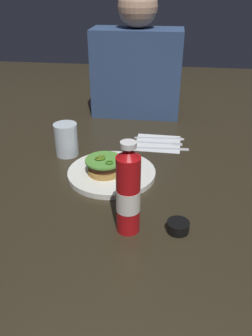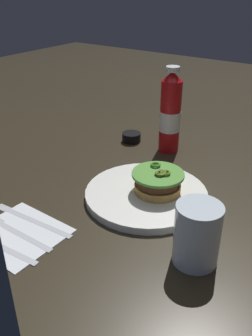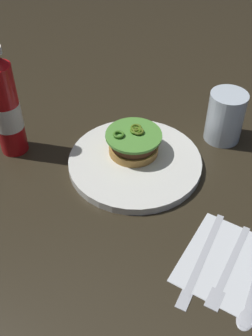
{
  "view_description": "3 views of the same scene",
  "coord_description": "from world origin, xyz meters",
  "px_view_note": "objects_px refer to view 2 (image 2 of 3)",
  "views": [
    {
      "loc": [
        0.1,
        -0.9,
        0.54
      ],
      "look_at": [
        -0.01,
        -0.03,
        0.05
      ],
      "focal_mm": 36.29,
      "sensor_mm": 36.0,
      "label": 1
    },
    {
      "loc": [
        -0.42,
        0.59,
        0.44
      ],
      "look_at": [
        -0.01,
        0.0,
        0.06
      ],
      "focal_mm": 38.97,
      "sensor_mm": 36.0,
      "label": 2
    },
    {
      "loc": [
        0.48,
        0.29,
        0.56
      ],
      "look_at": [
        0.03,
        0.03,
        0.08
      ],
      "focal_mm": 42.94,
      "sensor_mm": 36.0,
      "label": 3
    }
  ],
  "objects_px": {
    "napkin": "(19,234)",
    "fork_utensil": "(12,229)",
    "burger_sandwich": "(158,182)",
    "water_glass": "(197,234)",
    "butter_knife": "(27,217)",
    "dinner_plate": "(147,194)",
    "ketchup_bottle": "(170,114)",
    "condiment_cup": "(131,137)"
  },
  "relations": [
    {
      "from": "burger_sandwich",
      "to": "ketchup_bottle",
      "type": "xyz_separation_m",
      "value": [
        0.1,
        -0.23,
        0.07
      ]
    },
    {
      "from": "napkin",
      "to": "fork_utensil",
      "type": "relative_size",
      "value": 0.93
    },
    {
      "from": "burger_sandwich",
      "to": "condiment_cup",
      "type": "distance_m",
      "value": 0.32
    },
    {
      "from": "dinner_plate",
      "to": "ketchup_bottle",
      "type": "relative_size",
      "value": 1.16
    },
    {
      "from": "butter_knife",
      "to": "condiment_cup",
      "type": "bearing_deg",
      "value": -83.91
    },
    {
      "from": "ketchup_bottle",
      "to": "napkin",
      "type": "xyz_separation_m",
      "value": [
        0.05,
        0.5,
        -0.11
      ]
    },
    {
      "from": "butter_knife",
      "to": "fork_utensil",
      "type": "height_order",
      "value": "same"
    },
    {
      "from": "dinner_plate",
      "to": "fork_utensil",
      "type": "xyz_separation_m",
      "value": [
        0.15,
        0.25,
        -0.0
      ]
    },
    {
      "from": "butter_knife",
      "to": "burger_sandwich",
      "type": "bearing_deg",
      "value": -128.29
    },
    {
      "from": "burger_sandwich",
      "to": "napkin",
      "type": "bearing_deg",
      "value": 60.46
    },
    {
      "from": "condiment_cup",
      "to": "fork_utensil",
      "type": "height_order",
      "value": "condiment_cup"
    },
    {
      "from": "condiment_cup",
      "to": "napkin",
      "type": "xyz_separation_m",
      "value": [
        -0.07,
        0.49,
        -0.01
      ]
    },
    {
      "from": "butter_knife",
      "to": "ketchup_bottle",
      "type": "bearing_deg",
      "value": -99.06
    },
    {
      "from": "napkin",
      "to": "ketchup_bottle",
      "type": "bearing_deg",
      "value": -95.48
    },
    {
      "from": "water_glass",
      "to": "fork_utensil",
      "type": "distance_m",
      "value": 0.35
    },
    {
      "from": "ketchup_bottle",
      "to": "napkin",
      "type": "height_order",
      "value": "ketchup_bottle"
    },
    {
      "from": "water_glass",
      "to": "burger_sandwich",
      "type": "bearing_deg",
      "value": -41.09
    },
    {
      "from": "dinner_plate",
      "to": "water_glass",
      "type": "height_order",
      "value": "water_glass"
    },
    {
      "from": "dinner_plate",
      "to": "ketchup_bottle",
      "type": "height_order",
      "value": "ketchup_bottle"
    },
    {
      "from": "burger_sandwich",
      "to": "water_glass",
      "type": "distance_m",
      "value": 0.21
    },
    {
      "from": "napkin",
      "to": "fork_utensil",
      "type": "bearing_deg",
      "value": 0.01
    },
    {
      "from": "napkin",
      "to": "butter_knife",
      "type": "bearing_deg",
      "value": -60.3
    },
    {
      "from": "water_glass",
      "to": "condiment_cup",
      "type": "bearing_deg",
      "value": -43.6
    },
    {
      "from": "ketchup_bottle",
      "to": "condiment_cup",
      "type": "xyz_separation_m",
      "value": [
        0.12,
        0.01,
        -0.09
      ]
    },
    {
      "from": "dinner_plate",
      "to": "ketchup_bottle",
      "type": "bearing_deg",
      "value": -71.35
    },
    {
      "from": "dinner_plate",
      "to": "condiment_cup",
      "type": "height_order",
      "value": "condiment_cup"
    },
    {
      "from": "water_glass",
      "to": "napkin",
      "type": "bearing_deg",
      "value": 22.74
    },
    {
      "from": "butter_knife",
      "to": "dinner_plate",
      "type": "bearing_deg",
      "value": -126.45
    },
    {
      "from": "fork_utensil",
      "to": "dinner_plate",
      "type": "bearing_deg",
      "value": -120.39
    },
    {
      "from": "burger_sandwich",
      "to": "water_glass",
      "type": "height_order",
      "value": "water_glass"
    },
    {
      "from": "burger_sandwich",
      "to": "water_glass",
      "type": "bearing_deg",
      "value": 138.91
    },
    {
      "from": "dinner_plate",
      "to": "napkin",
      "type": "height_order",
      "value": "dinner_plate"
    },
    {
      "from": "water_glass",
      "to": "napkin",
      "type": "distance_m",
      "value": 0.34
    },
    {
      "from": "ketchup_bottle",
      "to": "water_glass",
      "type": "height_order",
      "value": "ketchup_bottle"
    },
    {
      "from": "ketchup_bottle",
      "to": "dinner_plate",
      "type": "bearing_deg",
      "value": 108.65
    },
    {
      "from": "napkin",
      "to": "dinner_plate",
      "type": "bearing_deg",
      "value": -117.24
    },
    {
      "from": "water_glass",
      "to": "fork_utensil",
      "type": "relative_size",
      "value": 0.64
    },
    {
      "from": "dinner_plate",
      "to": "burger_sandwich",
      "type": "bearing_deg",
      "value": -150.0
    },
    {
      "from": "ketchup_bottle",
      "to": "water_glass",
      "type": "xyz_separation_m",
      "value": [
        -0.26,
        0.37,
        -0.05
      ]
    },
    {
      "from": "water_glass",
      "to": "napkin",
      "type": "height_order",
      "value": "water_glass"
    },
    {
      "from": "dinner_plate",
      "to": "napkin",
      "type": "distance_m",
      "value": 0.29
    },
    {
      "from": "dinner_plate",
      "to": "ketchup_bottle",
      "type": "distance_m",
      "value": 0.28
    }
  ]
}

